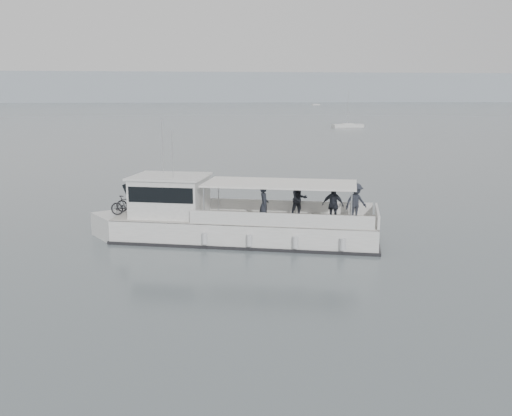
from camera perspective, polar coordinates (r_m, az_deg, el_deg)
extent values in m
plane|color=#505B5F|center=(24.35, 1.40, -5.12)|extent=(1400.00, 1400.00, 0.00)
cube|color=#939EA8|center=(583.16, -6.89, 11.84)|extent=(1400.00, 90.00, 28.00)
cube|color=white|center=(27.16, -1.05, -2.38)|extent=(12.75, 6.68, 1.34)
cube|color=white|center=(28.90, -13.15, -1.84)|extent=(3.20, 3.20, 1.34)
cube|color=beige|center=(27.01, -1.05, -1.00)|extent=(12.75, 6.68, 0.06)
cube|color=black|center=(27.26, -1.04, -3.22)|extent=(12.98, 6.85, 0.18)
cube|color=white|center=(28.21, 3.23, 0.15)|extent=(7.90, 2.45, 0.62)
cube|color=white|center=(25.14, 2.43, -1.22)|extent=(7.90, 2.45, 0.62)
cube|color=white|center=(26.53, 12.03, -0.79)|extent=(1.04, 3.18, 0.62)
cube|color=white|center=(27.74, -8.59, 1.14)|extent=(3.94, 3.60, 1.85)
cube|color=black|center=(28.24, -11.68, 1.53)|extent=(1.29, 2.63, 1.19)
cube|color=black|center=(27.69, -8.61, 1.77)|extent=(3.76, 3.58, 0.72)
cube|color=white|center=(27.58, -8.65, 3.14)|extent=(4.20, 3.85, 0.10)
cube|color=white|center=(26.45, 2.44, 2.46)|extent=(7.57, 4.95, 0.08)
cylinder|color=silver|center=(25.82, -5.23, 0.30)|extent=(0.08, 0.08, 1.69)
cylinder|color=silver|center=(28.56, -3.77, 1.38)|extent=(0.08, 0.08, 1.69)
cylinder|color=silver|center=(24.99, 9.51, -0.18)|extent=(0.08, 0.08, 1.69)
cylinder|color=silver|center=(27.81, 9.53, 0.98)|extent=(0.08, 0.08, 1.69)
cylinder|color=silver|center=(28.50, -9.34, 6.08)|extent=(0.04, 0.04, 2.67)
cylinder|color=silver|center=(26.64, -8.36, 5.31)|extent=(0.04, 0.04, 2.26)
cylinder|color=silver|center=(25.76, -5.16, -3.06)|extent=(0.31, 0.31, 0.51)
cylinder|color=silver|center=(25.33, -0.65, -3.26)|extent=(0.31, 0.31, 0.51)
cylinder|color=silver|center=(25.06, 3.98, -3.45)|extent=(0.31, 0.31, 0.51)
cylinder|color=silver|center=(24.95, 8.69, -3.62)|extent=(0.31, 0.31, 0.51)
imported|color=black|center=(28.89, -12.19, 0.49)|extent=(1.86, 1.09, 0.93)
imported|color=black|center=(28.14, -12.81, 0.23)|extent=(1.69, 0.90, 0.98)
imported|color=#252932|center=(25.77, 0.81, 0.36)|extent=(0.48, 0.67, 1.73)
imported|color=#252932|center=(27.21, 4.33, 0.91)|extent=(0.98, 0.85, 1.73)
imported|color=#252932|center=(25.80, 7.69, 0.27)|extent=(1.07, 0.92, 1.73)
imported|color=#252932|center=(26.80, 9.96, 0.61)|extent=(1.26, 0.96, 1.73)
cube|color=white|center=(406.83, 6.00, 10.24)|extent=(6.36, 4.05, 0.75)
cube|color=white|center=(406.82, 6.00, 10.28)|extent=(2.60, 2.37, 0.45)
cube|color=white|center=(126.37, 9.12, 8.11)|extent=(7.12, 3.24, 0.75)
cube|color=white|center=(126.35, 9.12, 8.26)|extent=(2.67, 2.27, 0.45)
cylinder|color=silver|center=(126.22, 9.18, 9.96)|extent=(0.08, 0.08, 7.54)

